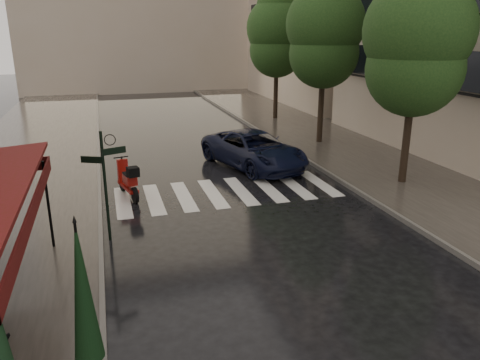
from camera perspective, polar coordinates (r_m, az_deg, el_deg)
ground at (r=11.07m, az=-8.72°, el=-12.81°), size 120.00×120.00×0.00m
sidewalk_near at (r=22.45m, az=-24.61°, el=1.87°), size 6.00×60.00×0.12m
sidewalk_far at (r=24.91m, az=11.16°, el=4.61°), size 5.50×60.00×0.12m
curb_near at (r=22.18m, az=-16.83°, el=2.61°), size 0.12×60.00×0.16m
curb_far at (r=23.77m, az=5.13°, el=4.29°), size 0.12×60.00×0.16m
crosswalk at (r=16.96m, az=-1.61°, el=-1.46°), size 7.85×3.20×0.01m
signpost at (r=13.04m, az=-16.15°, el=0.29°), size 1.17×0.29×3.10m
tree_near at (r=18.00m, az=20.84°, el=15.81°), size 3.80×3.80×7.99m
tree_mid at (r=23.95m, az=10.31°, el=17.51°), size 3.80×3.80×8.34m
tree_far at (r=30.46m, az=4.54°, el=17.48°), size 3.80×3.80×8.16m
scooter at (r=16.71m, az=-13.45°, el=-0.09°), size 0.80×1.96×1.31m
parked_car at (r=19.96m, az=1.69°, el=3.75°), size 3.95×5.91×1.51m
parasol_front at (r=8.10m, az=-18.63°, el=-12.80°), size 0.49×0.49×2.75m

